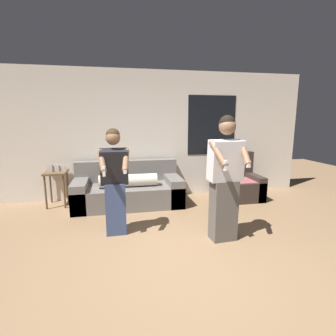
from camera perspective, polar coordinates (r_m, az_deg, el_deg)
The scene contains 7 objects.
ground_plane at distance 3.21m, azimuth 5.61°, elevation -21.37°, with size 14.00×14.00×0.00m, color #846647.
wall_back at distance 5.72m, azimuth -3.04°, elevation 7.25°, with size 6.86×0.07×2.70m.
couch at distance 5.31m, azimuth -8.67°, elevation -4.75°, with size 2.09×0.99×0.84m.
armchair at distance 5.83m, azimuth 14.54°, elevation -3.38°, with size 0.94×0.80×0.98m.
side_table at distance 5.57m, azimuth -23.16°, elevation -1.81°, with size 0.41×0.50×0.84m.
person_left at distance 3.89m, azimuth -11.55°, elevation -3.02°, with size 0.46×0.49×1.57m.
person_right at distance 3.68m, azimuth 12.30°, elevation -2.32°, with size 0.52×0.49×1.75m.
Camera 1 is at (-0.83, -2.59, 1.71)m, focal length 28.00 mm.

